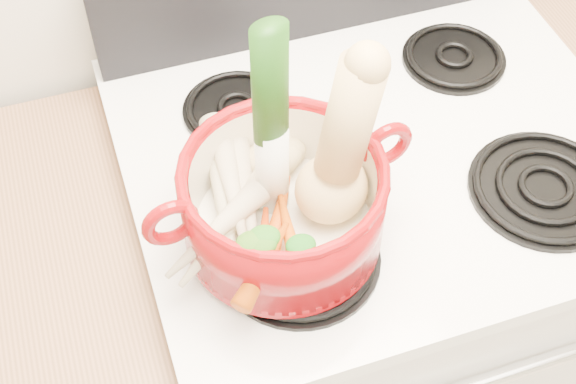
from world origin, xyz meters
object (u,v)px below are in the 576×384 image
object	(u,v)px
squash	(338,145)
leek	(271,121)
stove_body	(360,309)
dutch_oven	(283,204)

from	to	relation	value
squash	leek	world-z (taller)	leek
stove_body	dutch_oven	distance (m)	0.62
dutch_oven	leek	bearing A→B (deg)	87.09
stove_body	squash	xyz separation A→B (m)	(-0.13, -0.12, 0.66)
dutch_oven	leek	distance (m)	0.13
squash	leek	distance (m)	0.09
stove_body	squash	distance (m)	0.69
leek	dutch_oven	bearing A→B (deg)	-103.15
squash	leek	bearing A→B (deg)	136.09
squash	stove_body	bearing A→B (deg)	26.85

